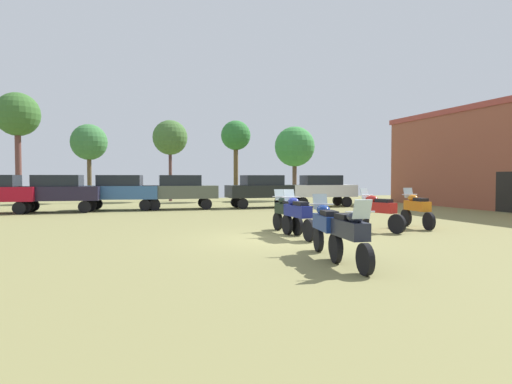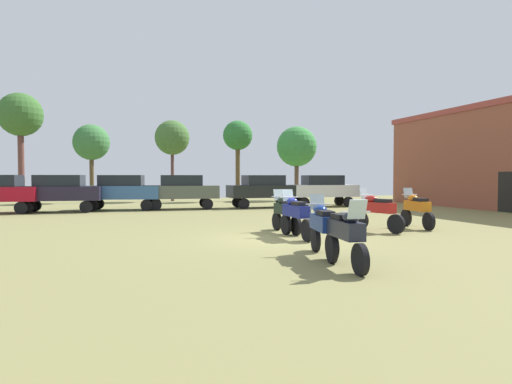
{
  "view_description": "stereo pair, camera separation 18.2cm",
  "coord_description": "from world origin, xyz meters",
  "px_view_note": "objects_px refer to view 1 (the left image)",
  "views": [
    {
      "loc": [
        -4.84,
        -12.34,
        1.91
      ],
      "look_at": [
        0.85,
        5.31,
        1.27
      ],
      "focal_mm": 30.37,
      "sensor_mm": 36.0,
      "label": 1
    },
    {
      "loc": [
        -4.67,
        -12.39,
        1.91
      ],
      "look_at": [
        0.85,
        5.31,
        1.27
      ],
      "focal_mm": 30.37,
      "sensor_mm": 36.0,
      "label": 2
    }
  ],
  "objects_px": {
    "motorcycle_6": "(297,214)",
    "tree_3": "(89,143)",
    "tree_6": "(295,147)",
    "car_4": "(262,189)",
    "motorcycle_8": "(350,233)",
    "tree_2": "(17,116)",
    "motorcycle_1": "(287,211)",
    "car_1": "(58,190)",
    "tree_1": "(170,138)",
    "car_5": "(120,190)",
    "motorcycle_4": "(326,226)",
    "motorcycle_5": "(417,208)",
    "tree_4": "(236,137)",
    "car_6": "(321,188)",
    "motorcycle_2": "(378,210)",
    "car_3": "(180,189)"
  },
  "relations": [
    {
      "from": "motorcycle_6",
      "to": "tree_3",
      "type": "height_order",
      "value": "tree_3"
    },
    {
      "from": "tree_3",
      "to": "tree_6",
      "type": "xyz_separation_m",
      "value": [
        15.75,
        -1.29,
        -0.06
      ]
    },
    {
      "from": "car_4",
      "to": "tree_6",
      "type": "bearing_deg",
      "value": -36.6
    },
    {
      "from": "motorcycle_8",
      "to": "tree_2",
      "type": "distance_m",
      "value": 27.81
    },
    {
      "from": "motorcycle_1",
      "to": "car_4",
      "type": "bearing_deg",
      "value": 71.46
    },
    {
      "from": "car_1",
      "to": "tree_1",
      "type": "xyz_separation_m",
      "value": [
        7.01,
        8.92,
        3.76
      ]
    },
    {
      "from": "car_5",
      "to": "car_4",
      "type": "bearing_deg",
      "value": -84.2
    },
    {
      "from": "motorcycle_1",
      "to": "motorcycle_4",
      "type": "xyz_separation_m",
      "value": [
        -0.79,
        -4.46,
        0.0
      ]
    },
    {
      "from": "motorcycle_4",
      "to": "motorcycle_5",
      "type": "xyz_separation_m",
      "value": [
        5.89,
        4.21,
        0.0
      ]
    },
    {
      "from": "motorcycle_6",
      "to": "tree_4",
      "type": "distance_m",
      "value": 21.31
    },
    {
      "from": "car_4",
      "to": "car_5",
      "type": "xyz_separation_m",
      "value": [
        -8.33,
        0.63,
        0.0
      ]
    },
    {
      "from": "motorcycle_4",
      "to": "motorcycle_8",
      "type": "xyz_separation_m",
      "value": [
        -0.11,
        -1.28,
        -0.0
      ]
    },
    {
      "from": "motorcycle_8",
      "to": "tree_6",
      "type": "relative_size",
      "value": 0.36
    },
    {
      "from": "motorcycle_6",
      "to": "car_1",
      "type": "xyz_separation_m",
      "value": [
        -8.33,
        12.98,
        0.43
      ]
    },
    {
      "from": "motorcycle_8",
      "to": "tree_6",
      "type": "distance_m",
      "value": 26.66
    },
    {
      "from": "car_6",
      "to": "tree_6",
      "type": "bearing_deg",
      "value": -5.3
    },
    {
      "from": "car_5",
      "to": "tree_1",
      "type": "bearing_deg",
      "value": -14.33
    },
    {
      "from": "motorcycle_5",
      "to": "tree_3",
      "type": "relative_size",
      "value": 0.37
    },
    {
      "from": "motorcycle_5",
      "to": "tree_4",
      "type": "distance_m",
      "value": 20.03
    },
    {
      "from": "motorcycle_2",
      "to": "tree_2",
      "type": "relative_size",
      "value": 0.28
    },
    {
      "from": "motorcycle_8",
      "to": "car_5",
      "type": "height_order",
      "value": "car_5"
    },
    {
      "from": "car_4",
      "to": "motorcycle_6",
      "type": "bearing_deg",
      "value": 165.06
    },
    {
      "from": "motorcycle_4",
      "to": "car_3",
      "type": "relative_size",
      "value": 0.48
    },
    {
      "from": "car_3",
      "to": "tree_3",
      "type": "height_order",
      "value": "tree_3"
    },
    {
      "from": "motorcycle_2",
      "to": "tree_1",
      "type": "bearing_deg",
      "value": 84.75
    },
    {
      "from": "tree_6",
      "to": "car_1",
      "type": "bearing_deg",
      "value": -156.49
    },
    {
      "from": "motorcycle_5",
      "to": "tree_1",
      "type": "height_order",
      "value": "tree_1"
    },
    {
      "from": "motorcycle_1",
      "to": "car_6",
      "type": "relative_size",
      "value": 0.48
    },
    {
      "from": "tree_6",
      "to": "car_3",
      "type": "bearing_deg",
      "value": -145.39
    },
    {
      "from": "motorcycle_2",
      "to": "motorcycle_4",
      "type": "xyz_separation_m",
      "value": [
        -3.91,
        -3.75,
        -0.01
      ]
    },
    {
      "from": "motorcycle_4",
      "to": "tree_1",
      "type": "xyz_separation_m",
      "value": [
        -0.71,
        25.04,
        4.21
      ]
    },
    {
      "from": "motorcycle_2",
      "to": "car_5",
      "type": "height_order",
      "value": "car_5"
    },
    {
      "from": "tree_2",
      "to": "tree_4",
      "type": "xyz_separation_m",
      "value": [
        15.29,
        -0.03,
        -0.99
      ]
    },
    {
      "from": "tree_3",
      "to": "motorcycle_8",
      "type": "bearing_deg",
      "value": -75.97
    },
    {
      "from": "motorcycle_8",
      "to": "tree_1",
      "type": "height_order",
      "value": "tree_1"
    },
    {
      "from": "car_1",
      "to": "motorcycle_2",
      "type": "bearing_deg",
      "value": -130.56
    },
    {
      "from": "motorcycle_8",
      "to": "car_4",
      "type": "relative_size",
      "value": 0.49
    },
    {
      "from": "motorcycle_1",
      "to": "car_3",
      "type": "height_order",
      "value": "car_3"
    },
    {
      "from": "tree_3",
      "to": "tree_6",
      "type": "relative_size",
      "value": 0.96
    },
    {
      "from": "car_3",
      "to": "motorcycle_2",
      "type": "bearing_deg",
      "value": -154.2
    },
    {
      "from": "tree_4",
      "to": "motorcycle_1",
      "type": "bearing_deg",
      "value": -100.14
    },
    {
      "from": "car_1",
      "to": "tree_3",
      "type": "relative_size",
      "value": 0.78
    },
    {
      "from": "motorcycle_1",
      "to": "motorcycle_2",
      "type": "relative_size",
      "value": 1.01
    },
    {
      "from": "motorcycle_1",
      "to": "motorcycle_8",
      "type": "xyz_separation_m",
      "value": [
        -0.9,
        -5.74,
        0.0
      ]
    },
    {
      "from": "motorcycle_2",
      "to": "car_6",
      "type": "height_order",
      "value": "car_6"
    },
    {
      "from": "motorcycle_6",
      "to": "tree_6",
      "type": "xyz_separation_m",
      "value": [
        8.52,
        20.31,
        3.6
      ]
    },
    {
      "from": "motorcycle_4",
      "to": "motorcycle_6",
      "type": "relative_size",
      "value": 0.93
    },
    {
      "from": "tree_4",
      "to": "car_4",
      "type": "bearing_deg",
      "value": -93.16
    },
    {
      "from": "car_1",
      "to": "tree_4",
      "type": "relative_size",
      "value": 0.71
    },
    {
      "from": "motorcycle_8",
      "to": "car_3",
      "type": "xyz_separation_m",
      "value": [
        -1.07,
        17.62,
        0.45
      ]
    }
  ]
}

